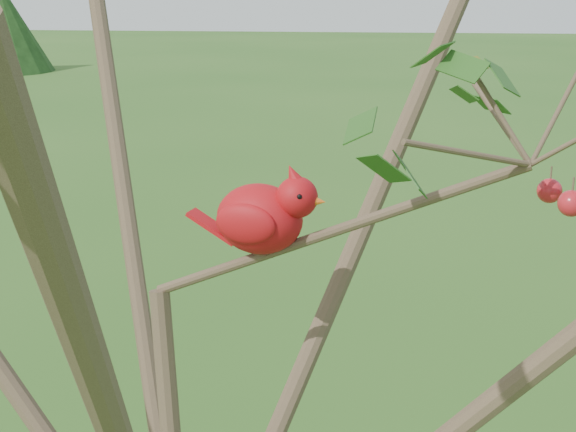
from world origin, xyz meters
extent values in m
sphere|color=red|center=(0.59, 0.11, 2.14)|extent=(0.04, 0.04, 0.04)
sphere|color=red|center=(0.61, 0.02, 2.15)|extent=(0.04, 0.04, 0.04)
ellipsoid|color=red|center=(0.13, 0.09, 2.09)|extent=(0.17, 0.14, 0.12)
sphere|color=red|center=(0.19, 0.07, 2.13)|extent=(0.08, 0.08, 0.07)
cone|color=red|center=(0.19, 0.07, 2.17)|extent=(0.06, 0.05, 0.05)
cone|color=#D85914|center=(0.23, 0.06, 2.13)|extent=(0.03, 0.03, 0.02)
ellipsoid|color=black|center=(0.22, 0.06, 2.13)|extent=(0.03, 0.04, 0.03)
cube|color=red|center=(0.05, 0.11, 2.07)|extent=(0.09, 0.05, 0.05)
ellipsoid|color=red|center=(0.14, 0.13, 2.09)|extent=(0.11, 0.06, 0.07)
ellipsoid|color=red|center=(0.11, 0.04, 2.09)|extent=(0.11, 0.06, 0.07)
cylinder|color=#3D2E21|center=(-10.21, 20.71, 1.18)|extent=(0.36, 0.36, 2.37)
cone|color=black|center=(-10.21, 20.71, 1.28)|extent=(2.76, 2.76, 2.57)
camera|label=1|loc=(0.32, -1.17, 2.47)|focal=50.00mm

